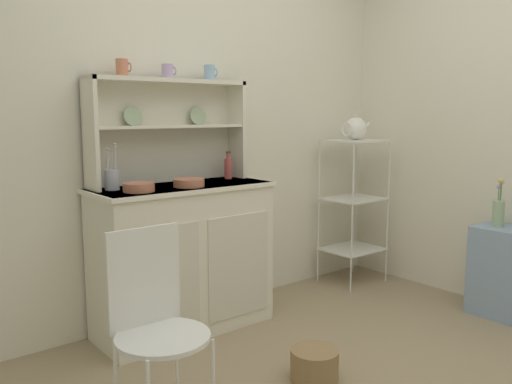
{
  "coord_description": "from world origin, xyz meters",
  "views": [
    {
      "loc": [
        -1.84,
        -1.27,
        1.28
      ],
      "look_at": [
        0.1,
        1.12,
        0.83
      ],
      "focal_mm": 37.35,
      "sensor_mm": 36.0,
      "label": 1
    }
  ],
  "objects_px": {
    "jam_bottle": "(228,168)",
    "hutch_shelf_unit": "(167,122)",
    "floor_basket": "(314,365)",
    "wire_chair": "(155,316)",
    "cup_terracotta_0": "(122,68)",
    "bowl_mixing_large": "(139,187)",
    "hutch_cabinet": "(184,256)",
    "bakers_rack": "(354,195)",
    "flower_vase": "(499,210)",
    "porcelain_teapot": "(355,129)",
    "utensil_jar": "(112,179)"
  },
  "relations": [
    {
      "from": "hutch_shelf_unit",
      "to": "bakers_rack",
      "type": "xyz_separation_m",
      "value": [
        1.48,
        -0.19,
        -0.56
      ]
    },
    {
      "from": "hutch_cabinet",
      "to": "flower_vase",
      "type": "distance_m",
      "value": 2.0
    },
    {
      "from": "jam_bottle",
      "to": "hutch_shelf_unit",
      "type": "bearing_deg",
      "value": 169.04
    },
    {
      "from": "bowl_mixing_large",
      "to": "porcelain_teapot",
      "type": "xyz_separation_m",
      "value": [
        1.79,
        0.05,
        0.28
      ]
    },
    {
      "from": "hutch_cabinet",
      "to": "jam_bottle",
      "type": "bearing_deg",
      "value": 12.37
    },
    {
      "from": "hutch_cabinet",
      "to": "wire_chair",
      "type": "relative_size",
      "value": 1.25
    },
    {
      "from": "bowl_mixing_large",
      "to": "hutch_shelf_unit",
      "type": "bearing_deg",
      "value": 37.21
    },
    {
      "from": "cup_terracotta_0",
      "to": "jam_bottle",
      "type": "bearing_deg",
      "value": -3.02
    },
    {
      "from": "floor_basket",
      "to": "flower_vase",
      "type": "distance_m",
      "value": 1.65
    },
    {
      "from": "bowl_mixing_large",
      "to": "utensil_jar",
      "type": "xyz_separation_m",
      "value": [
        -0.08,
        0.15,
        0.04
      ]
    },
    {
      "from": "hutch_cabinet",
      "to": "porcelain_teapot",
      "type": "relative_size",
      "value": 4.13
    },
    {
      "from": "cup_terracotta_0",
      "to": "bowl_mixing_large",
      "type": "relative_size",
      "value": 0.57
    },
    {
      "from": "hutch_shelf_unit",
      "to": "flower_vase",
      "type": "xyz_separation_m",
      "value": [
        1.69,
        -1.2,
        -0.56
      ]
    },
    {
      "from": "jam_bottle",
      "to": "utensil_jar",
      "type": "relative_size",
      "value": 0.68
    },
    {
      "from": "floor_basket",
      "to": "utensil_jar",
      "type": "relative_size",
      "value": 0.92
    },
    {
      "from": "hutch_cabinet",
      "to": "bowl_mixing_large",
      "type": "height_order",
      "value": "bowl_mixing_large"
    },
    {
      "from": "flower_vase",
      "to": "bakers_rack",
      "type": "bearing_deg",
      "value": 101.6
    },
    {
      "from": "porcelain_teapot",
      "to": "wire_chair",
      "type": "bearing_deg",
      "value": -158.14
    },
    {
      "from": "porcelain_teapot",
      "to": "bowl_mixing_large",
      "type": "bearing_deg",
      "value": -178.43
    },
    {
      "from": "cup_terracotta_0",
      "to": "jam_bottle",
      "type": "distance_m",
      "value": 0.9
    },
    {
      "from": "floor_basket",
      "to": "jam_bottle",
      "type": "height_order",
      "value": "jam_bottle"
    },
    {
      "from": "bowl_mixing_large",
      "to": "jam_bottle",
      "type": "xyz_separation_m",
      "value": [
        0.7,
        0.16,
        0.05
      ]
    },
    {
      "from": "cup_terracotta_0",
      "to": "flower_vase",
      "type": "distance_m",
      "value": 2.45
    },
    {
      "from": "wire_chair",
      "to": "jam_bottle",
      "type": "distance_m",
      "value": 1.5
    },
    {
      "from": "floor_basket",
      "to": "hutch_shelf_unit",
      "type": "bearing_deg",
      "value": 98.19
    },
    {
      "from": "wire_chair",
      "to": "jam_bottle",
      "type": "height_order",
      "value": "jam_bottle"
    },
    {
      "from": "floor_basket",
      "to": "bowl_mixing_large",
      "type": "bearing_deg",
      "value": 118.55
    },
    {
      "from": "floor_basket",
      "to": "flower_vase",
      "type": "height_order",
      "value": "flower_vase"
    },
    {
      "from": "wire_chair",
      "to": "utensil_jar",
      "type": "height_order",
      "value": "utensil_jar"
    },
    {
      "from": "bakers_rack",
      "to": "porcelain_teapot",
      "type": "xyz_separation_m",
      "value": [
        -0.0,
        0.0,
        0.5
      ]
    },
    {
      "from": "jam_bottle",
      "to": "wire_chair",
      "type": "bearing_deg",
      "value": -137.46
    },
    {
      "from": "hutch_cabinet",
      "to": "bakers_rack",
      "type": "xyz_separation_m",
      "value": [
        1.48,
        -0.02,
        0.22
      ]
    },
    {
      "from": "flower_vase",
      "to": "jam_bottle",
      "type": "bearing_deg",
      "value": 139.17
    },
    {
      "from": "bakers_rack",
      "to": "flower_vase",
      "type": "distance_m",
      "value": 1.03
    },
    {
      "from": "utensil_jar",
      "to": "porcelain_teapot",
      "type": "xyz_separation_m",
      "value": [
        1.87,
        -0.1,
        0.24
      ]
    },
    {
      "from": "flower_vase",
      "to": "floor_basket",
      "type": "bearing_deg",
      "value": 176.24
    },
    {
      "from": "wire_chair",
      "to": "floor_basket",
      "type": "bearing_deg",
      "value": -8.11
    },
    {
      "from": "bowl_mixing_large",
      "to": "jam_bottle",
      "type": "bearing_deg",
      "value": 12.78
    },
    {
      "from": "bowl_mixing_large",
      "to": "flower_vase",
      "type": "xyz_separation_m",
      "value": [
        2.0,
        -0.96,
        -0.22
      ]
    },
    {
      "from": "hutch_cabinet",
      "to": "bakers_rack",
      "type": "bearing_deg",
      "value": -0.93
    },
    {
      "from": "bowl_mixing_large",
      "to": "porcelain_teapot",
      "type": "bearing_deg",
      "value": 1.57
    },
    {
      "from": "utensil_jar",
      "to": "bowl_mixing_large",
      "type": "bearing_deg",
      "value": -61.5
    },
    {
      "from": "porcelain_teapot",
      "to": "bakers_rack",
      "type": "bearing_deg",
      "value": -0.0
    },
    {
      "from": "hutch_cabinet",
      "to": "cup_terracotta_0",
      "type": "bearing_deg",
      "value": 157.03
    },
    {
      "from": "hutch_cabinet",
      "to": "bakers_rack",
      "type": "distance_m",
      "value": 1.5
    },
    {
      "from": "hutch_cabinet",
      "to": "floor_basket",
      "type": "distance_m",
      "value": 1.02
    },
    {
      "from": "cup_terracotta_0",
      "to": "hutch_shelf_unit",
      "type": "bearing_deg",
      "value": 7.93
    },
    {
      "from": "cup_terracotta_0",
      "to": "bowl_mixing_large",
      "type": "xyz_separation_m",
      "value": [
        -0.02,
        -0.2,
        -0.63
      ]
    },
    {
      "from": "flower_vase",
      "to": "wire_chair",
      "type": "bearing_deg",
      "value": 176.39
    },
    {
      "from": "jam_bottle",
      "to": "porcelain_teapot",
      "type": "relative_size",
      "value": 0.67
    }
  ]
}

